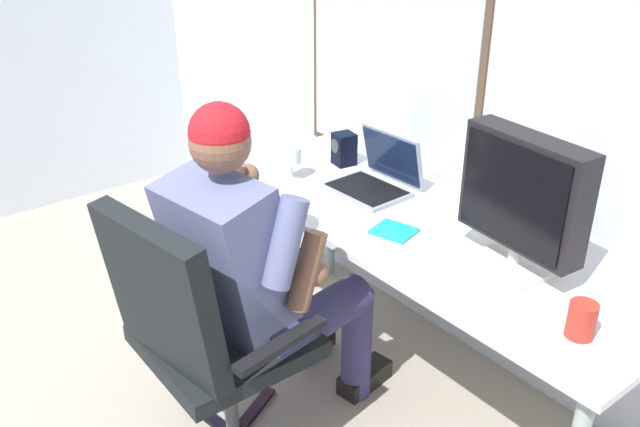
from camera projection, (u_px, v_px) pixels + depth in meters
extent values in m
cube|color=silver|center=(471.00, 29.00, 2.53)|extent=(5.00, 0.06, 2.71)
cube|color=#4C3828|center=(391.00, 20.00, 2.80)|extent=(1.05, 0.01, 1.32)
cube|color=silver|center=(390.00, 20.00, 2.79)|extent=(0.99, 0.02, 1.26)
cylinder|color=#8D9A97|center=(232.00, 246.00, 3.06)|extent=(0.05, 0.05, 0.72)
cylinder|color=#8D9A97|center=(330.00, 211.00, 3.38)|extent=(0.05, 0.05, 0.72)
cube|color=silver|center=(420.00, 225.00, 2.44)|extent=(1.88, 0.71, 0.03)
cube|color=black|center=(210.00, 418.00, 2.57)|extent=(0.29, 0.09, 0.02)
cube|color=black|center=(253.00, 412.00, 2.59)|extent=(0.17, 0.27, 0.02)
cylinder|color=#3F3F44|center=(230.00, 391.00, 2.38)|extent=(0.05, 0.05, 0.41)
cube|color=black|center=(226.00, 340.00, 2.28)|extent=(0.52, 0.52, 0.06)
cube|color=black|center=(161.00, 297.00, 2.01)|extent=(0.51, 0.20, 0.52)
cube|color=black|center=(281.00, 344.00, 2.05)|extent=(0.10, 0.37, 0.02)
cube|color=black|center=(174.00, 278.00, 2.40)|extent=(0.10, 0.37, 0.02)
cylinder|color=navy|center=(314.00, 319.00, 2.34)|extent=(0.22, 0.49, 0.15)
cylinder|color=navy|center=(356.00, 344.00, 2.60)|extent=(0.12, 0.12, 0.48)
cube|color=black|center=(365.00, 377.00, 2.73)|extent=(0.13, 0.25, 0.08)
cylinder|color=navy|center=(254.00, 285.00, 2.54)|extent=(0.22, 0.49, 0.15)
cylinder|color=navy|center=(299.00, 312.00, 2.80)|extent=(0.12, 0.12, 0.48)
cube|color=black|center=(309.00, 344.00, 2.93)|extent=(0.13, 0.25, 0.08)
cube|color=slate|center=(228.00, 260.00, 2.16)|extent=(0.42, 0.37, 0.59)
sphere|color=brown|center=(220.00, 142.00, 1.98)|extent=(0.19, 0.19, 0.19)
sphere|color=#B2171E|center=(219.00, 133.00, 1.97)|extent=(0.19, 0.19, 0.19)
cylinder|color=slate|center=(286.00, 243.00, 2.00)|extent=(0.12, 0.19, 0.29)
cylinder|color=brown|center=(307.00, 271.00, 2.12)|extent=(0.10, 0.17, 0.27)
sphere|color=brown|center=(315.00, 273.00, 2.16)|extent=(0.09, 0.09, 0.09)
cylinder|color=slate|center=(196.00, 200.00, 2.27)|extent=(0.12, 0.21, 0.29)
cylinder|color=brown|center=(229.00, 199.00, 2.39)|extent=(0.10, 0.16, 0.27)
sphere|color=brown|center=(247.00, 175.00, 2.42)|extent=(0.09, 0.09, 0.09)
cube|color=beige|center=(513.00, 264.00, 2.14)|extent=(0.26, 0.22, 0.02)
cylinder|color=beige|center=(515.00, 252.00, 2.12)|extent=(0.04, 0.04, 0.07)
cube|color=black|center=(524.00, 191.00, 2.03)|extent=(0.44, 0.14, 0.36)
cube|color=black|center=(512.00, 195.00, 2.00)|extent=(0.39, 0.05, 0.32)
cube|color=gray|center=(366.00, 191.00, 2.66)|extent=(0.32, 0.24, 0.02)
cube|color=black|center=(367.00, 188.00, 2.65)|extent=(0.29, 0.21, 0.00)
cube|color=gray|center=(392.00, 156.00, 2.68)|extent=(0.31, 0.07, 0.21)
cube|color=#0F1933|center=(391.00, 157.00, 2.68)|extent=(0.29, 0.06, 0.19)
cylinder|color=silver|center=(292.00, 178.00, 2.78)|extent=(0.07, 0.07, 0.00)
cylinder|color=silver|center=(292.00, 170.00, 2.77)|extent=(0.01, 0.01, 0.07)
cylinder|color=silver|center=(291.00, 155.00, 2.74)|extent=(0.08, 0.08, 0.07)
cylinder|color=#4D1424|center=(292.00, 159.00, 2.75)|extent=(0.08, 0.08, 0.03)
cube|color=black|center=(344.00, 149.00, 2.90)|extent=(0.10, 0.10, 0.14)
cylinder|color=#333338|center=(335.00, 146.00, 2.87)|extent=(0.06, 0.02, 0.06)
cube|color=teal|center=(394.00, 231.00, 2.35)|extent=(0.17, 0.16, 0.01)
cylinder|color=#A22A20|center=(582.00, 320.00, 1.79)|extent=(0.08, 0.08, 0.10)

